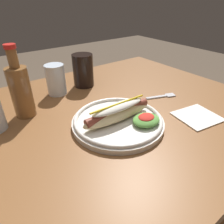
{
  "coord_description": "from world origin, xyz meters",
  "views": [
    {
      "loc": [
        -0.29,
        -0.49,
        1.09
      ],
      "look_at": [
        0.03,
        -0.05,
        0.77
      ],
      "focal_mm": 32.44,
      "sensor_mm": 36.0,
      "label": 1
    }
  ],
  "objects_px": {
    "hot_dog_plate": "(119,119)",
    "glass_bottle": "(21,90)",
    "extra_cup": "(56,80)",
    "fork": "(163,96)",
    "soda_cup": "(83,70)",
    "napkin": "(197,117)"
  },
  "relations": [
    {
      "from": "napkin",
      "to": "glass_bottle",
      "type": "bearing_deg",
      "value": 141.66
    },
    {
      "from": "extra_cup",
      "to": "napkin",
      "type": "height_order",
      "value": "extra_cup"
    },
    {
      "from": "fork",
      "to": "extra_cup",
      "type": "relative_size",
      "value": 1.01
    },
    {
      "from": "hot_dog_plate",
      "to": "soda_cup",
      "type": "bearing_deg",
      "value": 78.68
    },
    {
      "from": "soda_cup",
      "to": "extra_cup",
      "type": "distance_m",
      "value": 0.13
    },
    {
      "from": "fork",
      "to": "napkin",
      "type": "distance_m",
      "value": 0.17
    },
    {
      "from": "extra_cup",
      "to": "napkin",
      "type": "bearing_deg",
      "value": -56.52
    },
    {
      "from": "fork",
      "to": "napkin",
      "type": "height_order",
      "value": "same"
    },
    {
      "from": "extra_cup",
      "to": "glass_bottle",
      "type": "height_order",
      "value": "glass_bottle"
    },
    {
      "from": "hot_dog_plate",
      "to": "fork",
      "type": "xyz_separation_m",
      "value": [
        0.26,
        0.05,
        -0.02
      ]
    },
    {
      "from": "soda_cup",
      "to": "glass_bottle",
      "type": "xyz_separation_m",
      "value": [
        -0.28,
        -0.1,
        0.02
      ]
    },
    {
      "from": "hot_dog_plate",
      "to": "extra_cup",
      "type": "xyz_separation_m",
      "value": [
        -0.06,
        0.32,
        0.04
      ]
    },
    {
      "from": "fork",
      "to": "glass_bottle",
      "type": "relative_size",
      "value": 0.52
    },
    {
      "from": "fork",
      "to": "soda_cup",
      "type": "xyz_separation_m",
      "value": [
        -0.19,
        0.28,
        0.07
      ]
    },
    {
      "from": "soda_cup",
      "to": "napkin",
      "type": "height_order",
      "value": "soda_cup"
    },
    {
      "from": "hot_dog_plate",
      "to": "extra_cup",
      "type": "height_order",
      "value": "extra_cup"
    },
    {
      "from": "napkin",
      "to": "extra_cup",
      "type": "bearing_deg",
      "value": 123.48
    },
    {
      "from": "glass_bottle",
      "to": "hot_dog_plate",
      "type": "bearing_deg",
      "value": -47.53
    },
    {
      "from": "glass_bottle",
      "to": "soda_cup",
      "type": "bearing_deg",
      "value": 19.57
    },
    {
      "from": "soda_cup",
      "to": "glass_bottle",
      "type": "relative_size",
      "value": 0.59
    },
    {
      "from": "hot_dog_plate",
      "to": "extra_cup",
      "type": "bearing_deg",
      "value": 100.64
    },
    {
      "from": "hot_dog_plate",
      "to": "glass_bottle",
      "type": "relative_size",
      "value": 1.23
    }
  ]
}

